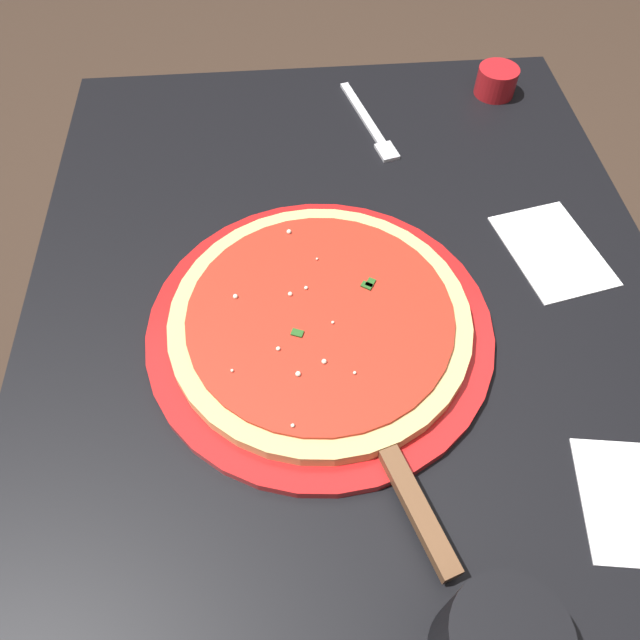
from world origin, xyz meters
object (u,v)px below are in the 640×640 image
object	(u,v)px
napkin_folded_right	(552,250)
fork	(370,125)
pizza_server	(394,464)
pizza	(320,319)
napkin_loose_left	(638,502)
serving_plate	(320,328)
cup_small_sauce	(496,81)

from	to	relation	value
napkin_folded_right	fork	bearing A→B (deg)	35.87
pizza_server	fork	world-z (taller)	pizza_server
pizza	napkin_loose_left	size ratio (longest dim) A/B	2.76
serving_plate	napkin_folded_right	distance (m)	0.30
serving_plate	fork	size ratio (longest dim) A/B	2.00
pizza_server	napkin_loose_left	size ratio (longest dim) A/B	1.94
pizza_server	napkin_loose_left	bearing A→B (deg)	-102.48
serving_plate	cup_small_sauce	world-z (taller)	cup_small_sauce
napkin_folded_right	fork	size ratio (longest dim) A/B	0.77
cup_small_sauce	napkin_loose_left	distance (m)	0.62
pizza	pizza_server	distance (m)	0.17
cup_small_sauce	fork	bearing A→B (deg)	107.89
napkin_loose_left	fork	distance (m)	0.58
pizza	pizza_server	size ratio (longest dim) A/B	1.42
cup_small_sauce	napkin_loose_left	bearing A→B (deg)	177.29
serving_plate	cup_small_sauce	distance (m)	0.51
serving_plate	cup_small_sauce	size ratio (longest dim) A/B	6.21
pizza_server	pizza	bearing A→B (deg)	17.98
fork	pizza	bearing A→B (deg)	163.81
cup_small_sauce	pizza	bearing A→B (deg)	144.13
pizza	napkin_loose_left	bearing A→B (deg)	-128.08
serving_plate	napkin_loose_left	xyz separation A→B (m)	(-0.21, -0.27, -0.01)
pizza	pizza_server	world-z (taller)	pizza
pizza	fork	world-z (taller)	pizza
napkin_loose_left	fork	world-z (taller)	fork
pizza	napkin_folded_right	size ratio (longest dim) A/B	2.23
pizza_server	cup_small_sauce	size ratio (longest dim) A/B	3.76
pizza_server	cup_small_sauce	world-z (taller)	cup_small_sauce
pizza	napkin_folded_right	xyz separation A→B (m)	(0.09, -0.29, -0.02)
serving_plate	cup_small_sauce	bearing A→B (deg)	-35.87
serving_plate	napkin_loose_left	size ratio (longest dim) A/B	3.21
napkin_folded_right	fork	xyz separation A→B (m)	(0.26, 0.19, 0.00)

